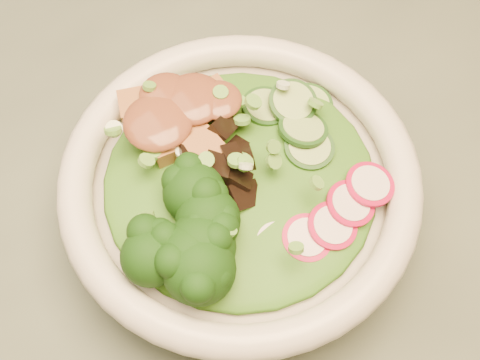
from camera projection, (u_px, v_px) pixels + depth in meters
salad_bowl at (240, 193)px, 0.47m from camera, size 0.25×0.25×0.07m
lettuce_bed at (240, 179)px, 0.45m from camera, size 0.19×0.19×0.02m
broccoli_florets at (185, 232)px, 0.42m from camera, size 0.08×0.08×0.04m
radish_slices at (315, 226)px, 0.43m from camera, size 0.11×0.05×0.02m
cucumber_slices at (295, 115)px, 0.47m from camera, size 0.08×0.08×0.03m
mushroom_heap at (227, 161)px, 0.45m from camera, size 0.08×0.08×0.04m
tofu_cubes at (176, 124)px, 0.46m from camera, size 0.09×0.07×0.03m
peanut_sauce at (175, 114)px, 0.45m from camera, size 0.06×0.05×0.01m
scallion_garnish at (240, 163)px, 0.44m from camera, size 0.18×0.18×0.02m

